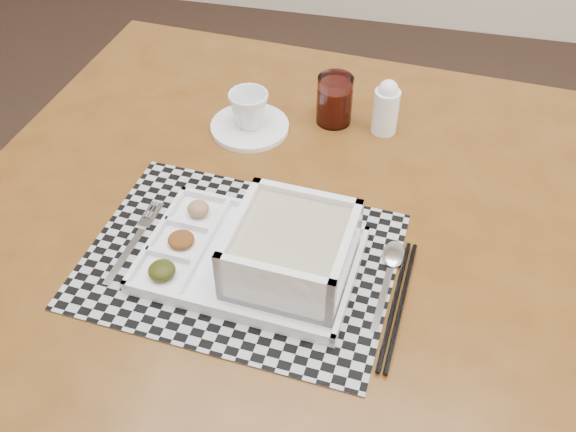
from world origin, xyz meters
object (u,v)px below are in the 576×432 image
Objects in this scene: creamer_bottle at (386,107)px; dining_table at (273,246)px; serving_tray at (278,254)px; cup at (249,109)px; juice_glass at (334,102)px.

dining_table is at bearing -119.79° from creamer_bottle.
creamer_bottle reaches higher than serving_tray.
creamer_bottle reaches higher than dining_table.
dining_table is 3.38× the size of serving_tray.
serving_tray reaches higher than dining_table.
cup is at bearing 114.41° from dining_table.
juice_glass reaches higher than dining_table.
dining_table is 0.18m from serving_tray.
juice_glass is (0.05, 0.28, 0.13)m from dining_table.
serving_tray is 4.47× the size of cup.
juice_glass is 0.87× the size of creamer_bottle.
creamer_bottle is (0.15, 0.27, 0.13)m from dining_table.
cup is 0.79× the size of juice_glass.
creamer_bottle is at bearing 74.11° from serving_tray.
creamer_bottle reaches higher than cup.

